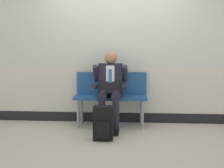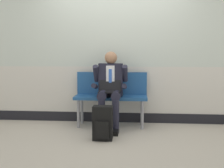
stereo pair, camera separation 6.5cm
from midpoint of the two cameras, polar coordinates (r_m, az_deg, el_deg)
name	(u,v)px [view 2 (the right image)]	position (r m, az deg, el deg)	size (l,w,h in m)	color
ground_plane	(114,130)	(4.53, 0.85, -9.53)	(18.00, 18.00, 0.00)	#B2A899
station_wall	(117,38)	(4.96, 1.37, 9.63)	(6.75, 0.14, 3.08)	beige
bench_with_person	(111,93)	(4.72, 0.23, -1.93)	(1.22, 0.42, 0.92)	navy
person_seated	(110,87)	(4.51, 0.03, -0.65)	(0.57, 0.70, 1.27)	#1E1E2D
backpack	(103,123)	(3.97, -1.48, -8.20)	(0.28, 0.22, 0.49)	black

